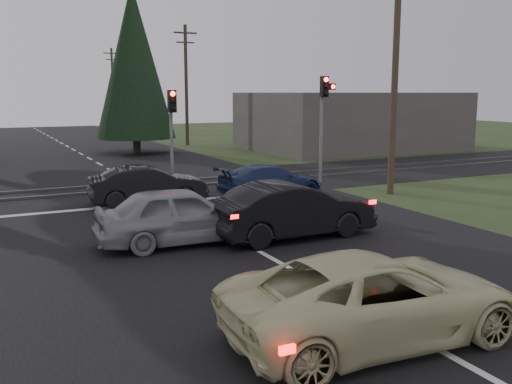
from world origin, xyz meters
TOP-DOWN VIEW (x-y plane):
  - ground at (0.00, 0.00)m, footprint 120.00×120.00m
  - road at (0.00, 10.00)m, footprint 14.00×100.00m
  - rail_corridor at (0.00, 12.00)m, footprint 120.00×8.00m
  - stop_line at (0.00, 8.20)m, footprint 13.00×0.35m
  - rail_near at (0.00, 11.20)m, footprint 120.00×0.12m
  - rail_far at (0.00, 12.80)m, footprint 120.00×0.12m
  - traffic_signal_right at (7.55, 9.47)m, footprint 0.68×0.48m
  - traffic_signal_center at (1.00, 10.68)m, footprint 0.32×0.48m
  - utility_pole_near at (8.50, 6.00)m, footprint 1.80×0.26m
  - utility_pole_mid at (8.50, 30.00)m, footprint 1.80×0.26m
  - utility_pole_far at (8.50, 55.00)m, footprint 1.80×0.26m
  - conifer_tree at (3.50, 26.00)m, footprint 5.20×5.20m
  - building_right at (18.00, 22.00)m, footprint 14.00×10.00m
  - cream_coupe at (-0.65, -4.69)m, footprint 5.23×2.63m
  - dark_hatchback at (1.48, 1.68)m, footprint 4.72×1.72m
  - silver_car at (-1.49, 2.43)m, footprint 4.63×2.04m
  - blue_sedan at (3.94, 7.62)m, footprint 4.36×1.98m
  - dark_car_far at (-0.74, 8.30)m, footprint 4.31×1.84m

SIDE VIEW (x-z plane):
  - ground at x=0.00m, z-range 0.00..0.00m
  - road at x=0.00m, z-range 0.00..0.01m
  - rail_corridor at x=0.00m, z-range 0.00..0.01m
  - stop_line at x=0.00m, z-range 0.01..0.01m
  - rail_near at x=0.00m, z-range 0.00..0.10m
  - rail_far at x=0.00m, z-range 0.00..0.10m
  - blue_sedan at x=3.94m, z-range 0.00..1.24m
  - dark_car_far at x=-0.74m, z-range 0.00..1.38m
  - cream_coupe at x=-0.65m, z-range 0.00..1.42m
  - dark_hatchback at x=1.48m, z-range 0.00..1.54m
  - silver_car at x=-1.49m, z-range 0.00..1.55m
  - building_right at x=18.00m, z-range 0.00..4.00m
  - traffic_signal_center at x=1.00m, z-range 0.76..4.86m
  - traffic_signal_right at x=7.55m, z-range 0.96..5.66m
  - utility_pole_near at x=8.50m, z-range 0.23..9.23m
  - utility_pole_mid at x=8.50m, z-range 0.23..9.23m
  - utility_pole_far at x=8.50m, z-range 0.23..9.23m
  - conifer_tree at x=3.50m, z-range 0.49..11.49m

